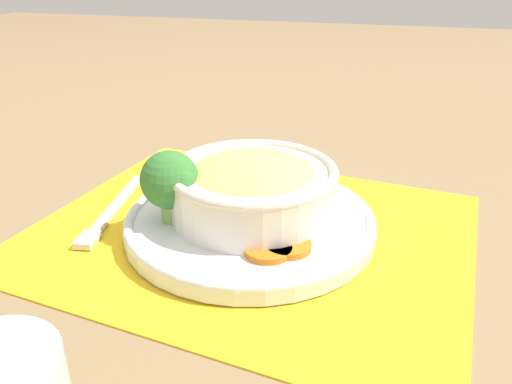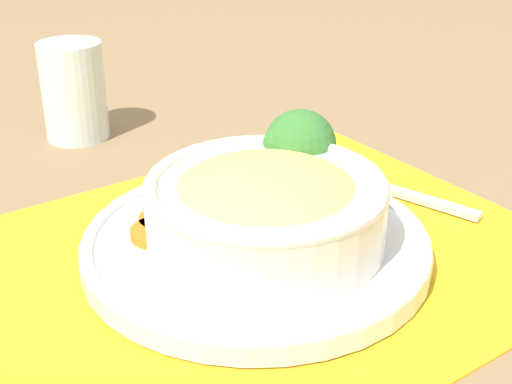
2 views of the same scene
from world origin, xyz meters
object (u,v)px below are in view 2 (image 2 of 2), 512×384
at_px(bowl, 267,205).
at_px(water_glass, 74,96).
at_px(broccoli_floret, 299,147).
at_px(fork, 370,183).

height_order(bowl, water_glass, water_glass).
relative_size(bowl, broccoli_floret, 2.34).
distance_m(bowl, fork, 0.18).
bearing_deg(fork, water_glass, 104.71).
height_order(broccoli_floret, water_glass, water_glass).
bearing_deg(fork, bowl, -178.28).
bearing_deg(bowl, water_glass, 85.72).
relative_size(bowl, water_glass, 1.71).
distance_m(water_glass, fork, 0.35).
bearing_deg(broccoli_floret, bowl, -150.93).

